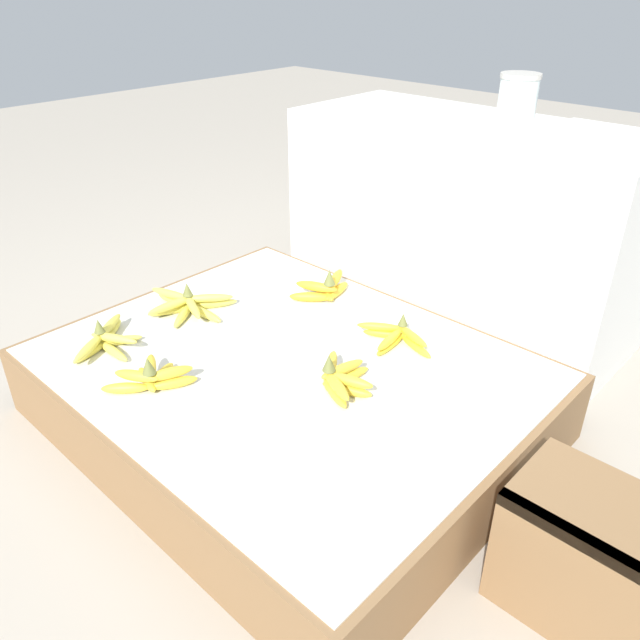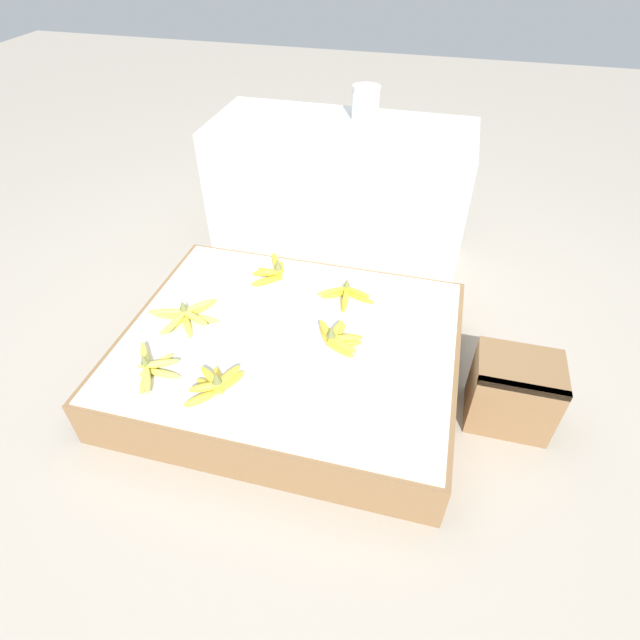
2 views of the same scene
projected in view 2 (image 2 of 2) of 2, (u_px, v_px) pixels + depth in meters
The scene contains 12 objects.
ground_plane at pixel (292, 374), 1.98m from camera, with size 10.00×10.00×0.00m, color #A89E8E.
display_platform at pixel (291, 356), 1.91m from camera, with size 1.23×0.99×0.20m.
back_vendor_table at pixel (340, 199), 2.35m from camera, with size 1.14×0.50×0.69m.
wooden_crate at pixel (513, 392), 1.73m from camera, with size 0.28×0.21×0.28m.
banana_bunch_front_left at pixel (151, 367), 1.69m from camera, with size 0.21×0.23×0.09m.
banana_bunch_front_midleft at pixel (215, 383), 1.63m from camera, with size 0.16×0.20×0.10m.
banana_bunch_middle_left at pixel (186, 316), 1.89m from camera, with size 0.28×0.26×0.09m.
banana_bunch_middle_midright at pixel (337, 338), 1.79m from camera, with size 0.19×0.18×0.10m.
banana_bunch_back_midleft at pixel (273, 271), 2.10m from camera, with size 0.14×0.22×0.11m.
banana_bunch_back_midright at pixel (346, 295), 1.99m from camera, with size 0.24×0.15×0.08m.
glass_jar at pixel (366, 103), 2.13m from camera, with size 0.12×0.12×0.14m.
foam_tray_white at pixel (423, 122), 2.13m from camera, with size 0.21×0.16×0.02m.
Camera 2 is at (0.44, -1.27, 1.47)m, focal length 28.00 mm.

